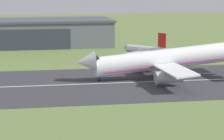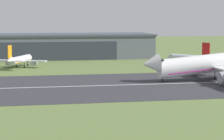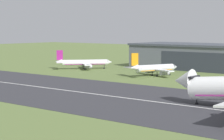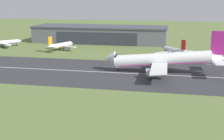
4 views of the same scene
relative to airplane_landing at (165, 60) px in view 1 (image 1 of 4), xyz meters
The scene contains 5 objects.
runway_strip 28.66m from the airplane_landing, behind, with size 447.20×48.02×0.06m, color #333338.
runway_centreline 28.65m from the airplane_landing, behind, with size 402.48×0.70×0.01m, color silver.
hangar_building 93.31m from the airplane_landing, 119.33° to the left, with size 90.27×27.64×11.09m.
airplane_landing is the anchor object (origin of this frame).
airplane_parked_west 39.67m from the airplane_landing, 84.41° to the left, with size 18.57×19.35×9.29m.
Camera 1 is at (-12.99, -29.45, 27.13)m, focal length 85.00 mm.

